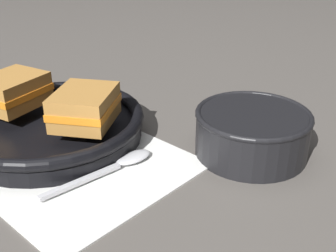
# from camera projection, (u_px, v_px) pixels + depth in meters

# --- Properties ---
(ground_plane) EXTENTS (4.00, 4.00, 0.00)m
(ground_plane) POSITION_uv_depth(u_px,v_px,m) (154.00, 160.00, 0.57)
(ground_plane) COLOR #56514C
(napkin) EXTENTS (0.28, 0.25, 0.00)m
(napkin) POSITION_uv_depth(u_px,v_px,m) (92.00, 172.00, 0.54)
(napkin) COLOR white
(napkin) RESTS_ON ground_plane
(soup_bowl) EXTENTS (0.16, 0.16, 0.06)m
(soup_bowl) POSITION_uv_depth(u_px,v_px,m) (252.00, 130.00, 0.57)
(soup_bowl) COLOR black
(soup_bowl) RESTS_ON ground_plane
(spoon) EXTENTS (0.16, 0.03, 0.01)m
(spoon) POSITION_uv_depth(u_px,v_px,m) (119.00, 163.00, 0.55)
(spoon) COLOR silver
(spoon) RESTS_ON napkin
(skillet) EXTENTS (0.27, 0.27, 0.04)m
(skillet) POSITION_uv_depth(u_px,v_px,m) (51.00, 126.00, 0.62)
(skillet) COLOR black
(skillet) RESTS_ON ground_plane
(sandwich_near_left) EXTENTS (0.12, 0.12, 0.05)m
(sandwich_near_left) POSITION_uv_depth(u_px,v_px,m) (85.00, 107.00, 0.57)
(sandwich_near_left) COLOR #B27A38
(sandwich_near_left) RESTS_ON skillet
(sandwich_near_right) EXTENTS (0.12, 0.11, 0.05)m
(sandwich_near_right) POSITION_uv_depth(u_px,v_px,m) (13.00, 91.00, 0.63)
(sandwich_near_right) COLOR #B27A38
(sandwich_near_right) RESTS_ON skillet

